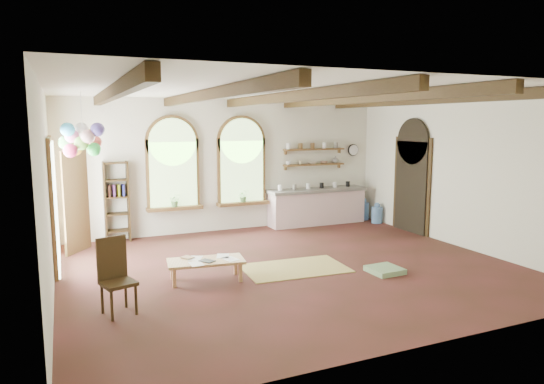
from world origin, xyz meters
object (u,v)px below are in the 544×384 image
kitchen_counter (317,206)px  side_chair (118,292)px  balloon_cluster (83,140)px  coffee_table (206,262)px

kitchen_counter → side_chair: side_chair is taller
kitchen_counter → balloon_cluster: balloon_cluster is taller
coffee_table → balloon_cluster: size_ratio=1.16×
kitchen_counter → coffee_table: 5.15m
kitchen_counter → coffee_table: bearing=-140.0°
side_chair → balloon_cluster: balloon_cluster is taller
balloon_cluster → side_chair: bearing=-84.5°
coffee_table → balloon_cluster: (-1.76, 1.68, 2.02)m
coffee_table → side_chair: (-1.52, -0.88, -0.01)m
side_chair → balloon_cluster: bearing=95.5°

